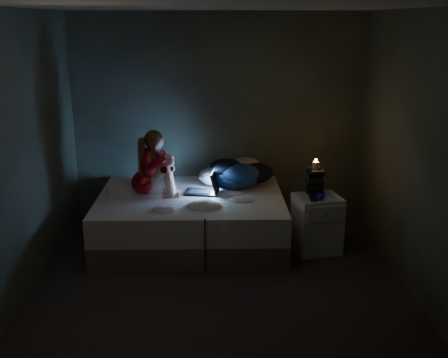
{
  "coord_description": "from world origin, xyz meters",
  "views": [
    {
      "loc": [
        -0.07,
        -4.7,
        2.5
      ],
      "look_at": [
        0.05,
        1.0,
        0.8
      ],
      "focal_mm": 43.11,
      "sensor_mm": 36.0,
      "label": 1
    }
  ],
  "objects_px": {
    "candle": "(316,165)",
    "nightstand": "(317,224)",
    "woman": "(144,164)",
    "phone": "(311,199)",
    "bed": "(191,219)",
    "laptop": "(201,182)"
  },
  "relations": [
    {
      "from": "laptop",
      "to": "candle",
      "type": "xyz_separation_m",
      "value": [
        1.27,
        -0.24,
        0.26
      ]
    },
    {
      "from": "laptop",
      "to": "phone",
      "type": "distance_m",
      "value": 1.27
    },
    {
      "from": "nightstand",
      "to": "bed",
      "type": "bearing_deg",
      "value": 158.12
    },
    {
      "from": "candle",
      "to": "phone",
      "type": "bearing_deg",
      "value": -110.67
    },
    {
      "from": "laptop",
      "to": "candle",
      "type": "height_order",
      "value": "candle"
    },
    {
      "from": "bed",
      "to": "woman",
      "type": "relative_size",
      "value": 2.75
    },
    {
      "from": "candle",
      "to": "bed",
      "type": "bearing_deg",
      "value": 173.72
    },
    {
      "from": "woman",
      "to": "nightstand",
      "type": "height_order",
      "value": "woman"
    },
    {
      "from": "laptop",
      "to": "phone",
      "type": "height_order",
      "value": "laptop"
    },
    {
      "from": "woman",
      "to": "laptop",
      "type": "bearing_deg",
      "value": 3.62
    },
    {
      "from": "phone",
      "to": "candle",
      "type": "bearing_deg",
      "value": 83.64
    },
    {
      "from": "woman",
      "to": "nightstand",
      "type": "distance_m",
      "value": 2.04
    },
    {
      "from": "woman",
      "to": "laptop",
      "type": "distance_m",
      "value": 0.68
    },
    {
      "from": "laptop",
      "to": "nightstand",
      "type": "relative_size",
      "value": 0.59
    },
    {
      "from": "bed",
      "to": "phone",
      "type": "xyz_separation_m",
      "value": [
        1.31,
        -0.33,
        0.35
      ]
    },
    {
      "from": "phone",
      "to": "bed",
      "type": "bearing_deg",
      "value": -179.72
    },
    {
      "from": "woman",
      "to": "phone",
      "type": "relative_size",
      "value": 5.43
    },
    {
      "from": "laptop",
      "to": "nightstand",
      "type": "distance_m",
      "value": 1.39
    },
    {
      "from": "nightstand",
      "to": "woman",
      "type": "bearing_deg",
      "value": 160.86
    },
    {
      "from": "bed",
      "to": "laptop",
      "type": "bearing_deg",
      "value": 37.56
    },
    {
      "from": "bed",
      "to": "woman",
      "type": "distance_m",
      "value": 0.84
    },
    {
      "from": "candle",
      "to": "nightstand",
      "type": "bearing_deg",
      "value": -74.33
    }
  ]
}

